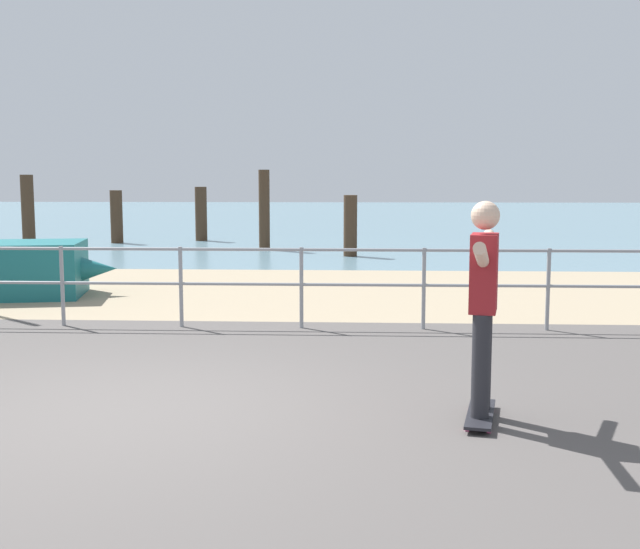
% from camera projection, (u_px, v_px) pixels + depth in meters
% --- Properties ---
extents(ground_plane, '(24.00, 10.00, 0.04)m').
position_uv_depth(ground_plane, '(103.00, 453.00, 5.42)').
color(ground_plane, '#514C49').
rests_on(ground_plane, ground).
extents(beach_strip, '(24.00, 6.00, 0.04)m').
position_uv_depth(beach_strip, '(255.00, 291.00, 13.36)').
color(beach_strip, tan).
rests_on(beach_strip, ground).
extents(sea_surface, '(72.00, 50.00, 0.04)m').
position_uv_depth(sea_surface, '(325.00, 216.00, 41.12)').
color(sea_surface, slate).
rests_on(sea_surface, ground).
extents(railing_fence, '(13.94, 0.05, 1.05)m').
position_uv_depth(railing_fence, '(121.00, 274.00, 9.96)').
color(railing_fence, gray).
rests_on(railing_fence, ground).
extents(skateboard, '(0.36, 0.82, 0.08)m').
position_uv_depth(skateboard, '(480.00, 414.00, 6.10)').
color(skateboard, black).
rests_on(skateboard, ground).
extents(skateboarder, '(0.39, 1.43, 1.65)m').
position_uv_depth(skateboarder, '(483.00, 294.00, 5.98)').
color(skateboarder, '#26262B').
rests_on(skateboarder, skateboard).
extents(groyne_post_0, '(0.36, 0.36, 2.04)m').
position_uv_depth(groyne_post_0, '(28.00, 210.00, 22.51)').
color(groyne_post_0, '#422D1E').
rests_on(groyne_post_0, ground).
extents(groyne_post_1, '(0.36, 0.36, 1.59)m').
position_uv_depth(groyne_post_1, '(117.00, 217.00, 23.23)').
color(groyne_post_1, '#422D1E').
rests_on(groyne_post_1, ground).
extents(groyne_post_2, '(0.36, 0.36, 1.68)m').
position_uv_depth(groyne_post_2, '(201.00, 214.00, 24.12)').
color(groyne_post_2, '#422D1E').
rests_on(groyne_post_2, ground).
extents(groyne_post_3, '(0.30, 0.30, 2.17)m').
position_uv_depth(groyne_post_3, '(264.00, 210.00, 20.97)').
color(groyne_post_3, '#422D1E').
rests_on(groyne_post_3, ground).
extents(groyne_post_4, '(0.33, 0.33, 1.52)m').
position_uv_depth(groyne_post_4, '(350.00, 226.00, 19.19)').
color(groyne_post_4, '#422D1E').
rests_on(groyne_post_4, ground).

